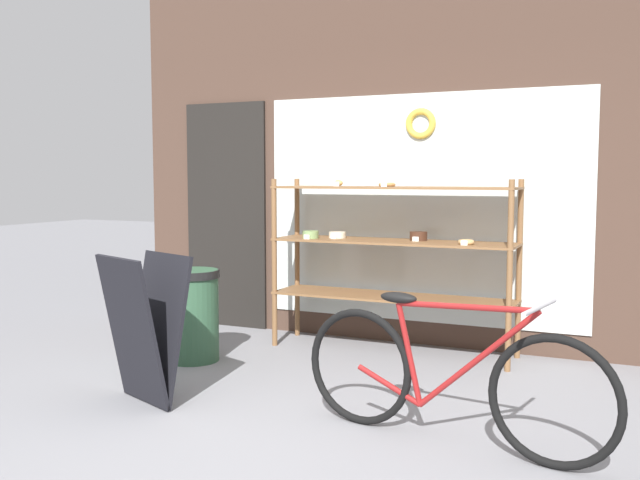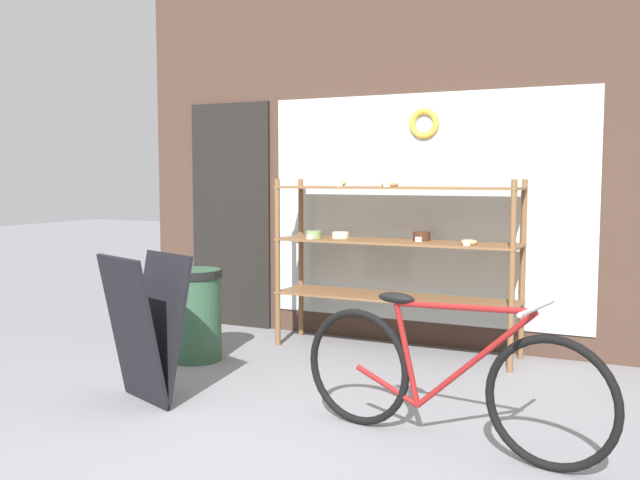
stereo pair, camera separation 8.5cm
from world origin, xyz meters
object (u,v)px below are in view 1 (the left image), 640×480
Objects in this scene: sandwich_board at (145,329)px; display_case at (391,245)px; trash_bin at (192,312)px; bicycle at (447,378)px.

display_case is at bearing 84.97° from sandwich_board.
display_case is 2.79× the size of trash_bin.
bicycle is (0.93, -1.79, -0.51)m from display_case.
bicycle is 2.39m from trash_bin.
trash_bin is at bearing 168.86° from bicycle.
display_case is at bearing 127.96° from bicycle.
display_case reaches higher than sandwich_board.
sandwich_board is (-0.96, -1.89, -0.40)m from display_case.
trash_bin is at bearing -144.93° from display_case.
sandwich_board is at bearing -71.39° from trash_bin.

